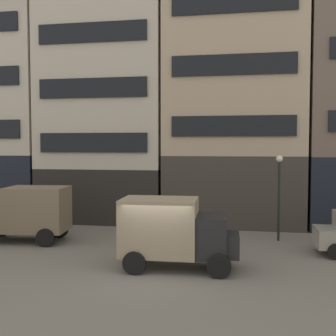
{
  "coord_description": "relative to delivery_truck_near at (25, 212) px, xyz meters",
  "views": [
    {
      "loc": [
        2.91,
        -14.68,
        4.62
      ],
      "look_at": [
        -0.04,
        2.09,
        3.67
      ],
      "focal_mm": 44.53,
      "sensor_mm": 36.0,
      "label": 1
    }
  ],
  "objects": [
    {
      "name": "ground_plane",
      "position": [
        7.2,
        -3.53,
        -1.42
      ],
      "size": [
        120.0,
        120.0,
        0.0
      ],
      "primitive_type": "plane",
      "color": "slate"
    },
    {
      "name": "building_center_left",
      "position": [
        1.85,
        6.92,
        6.61
      ],
      "size": [
        8.0,
        5.78,
        15.98
      ],
      "color": "black",
      "rests_on": "ground_plane"
    },
    {
      "name": "streetlamp_curbside",
      "position": [
        11.92,
        2.26,
        1.25
      ],
      "size": [
        0.32,
        0.32,
        4.12
      ],
      "color": "black",
      "rests_on": "ground_plane"
    },
    {
      "name": "delivery_truck_far",
      "position": [
        7.71,
        -3.07,
        0.0
      ],
      "size": [
        4.4,
        2.23,
        2.62
      ],
      "color": "black",
      "rests_on": "ground_plane"
    },
    {
      "name": "building_center_right",
      "position": [
        9.66,
        6.92,
        7.33
      ],
      "size": [
        8.32,
        5.78,
        17.41
      ],
      "color": "#38332D",
      "rests_on": "ground_plane"
    },
    {
      "name": "delivery_truck_near",
      "position": [
        0.0,
        0.0,
        0.0
      ],
      "size": [
        4.48,
        2.45,
        2.62
      ],
      "color": "black",
      "rests_on": "ground_plane"
    },
    {
      "name": "building_far_left",
      "position": [
        -5.53,
        6.92,
        5.52
      ],
      "size": [
        7.46,
        5.78,
        13.78
      ],
      "color": "black",
      "rests_on": "ground_plane"
    }
  ]
}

